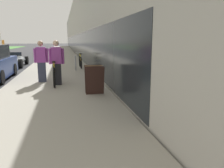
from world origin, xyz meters
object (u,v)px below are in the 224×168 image
object	(u,v)px
person_rider	(57,63)
sandwich_board_sign	(94,79)
bike_rack_hoop	(75,61)
cruiser_bike_nearest	(80,62)
tandem_bicycle	(55,73)
vintage_roadster_curbside	(12,61)
person_bystander	(41,61)

from	to	relation	value
person_rider	sandwich_board_sign	world-z (taller)	person_rider
bike_rack_hoop	sandwich_board_sign	world-z (taller)	sandwich_board_sign
bike_rack_hoop	cruiser_bike_nearest	xyz separation A→B (m)	(0.35, 1.02, -0.14)
cruiser_bike_nearest	tandem_bicycle	bearing A→B (deg)	-106.13
person_rider	cruiser_bike_nearest	distance (m)	5.15
vintage_roadster_curbside	cruiser_bike_nearest	bearing A→B (deg)	-30.96
person_rider	sandwich_board_sign	size ratio (longest dim) A/B	1.85
person_rider	person_bystander	world-z (taller)	person_rider
person_bystander	vintage_roadster_curbside	size ratio (longest dim) A/B	0.38
cruiser_bike_nearest	vintage_roadster_curbside	world-z (taller)	cruiser_bike_nearest
tandem_bicycle	vintage_roadster_curbside	size ratio (longest dim) A/B	0.58
sandwich_board_sign	person_rider	bearing A→B (deg)	124.57
bike_rack_hoop	person_bystander	bearing A→B (deg)	-115.29
tandem_bicycle	bike_rack_hoop	distance (m)	3.79
person_rider	cruiser_bike_nearest	size ratio (longest dim) A/B	0.95
cruiser_bike_nearest	sandwich_board_sign	distance (m)	6.67
person_bystander	cruiser_bike_nearest	bearing A→B (deg)	66.19
bike_rack_hoop	cruiser_bike_nearest	size ratio (longest dim) A/B	0.48
tandem_bicycle	sandwich_board_sign	bearing A→B (deg)	-57.71
person_rider	vintage_roadster_curbside	xyz separation A→B (m)	(-3.22, 7.65, -0.55)
tandem_bicycle	vintage_roadster_curbside	xyz separation A→B (m)	(-3.12, 7.35, -0.10)
person_rider	person_bystander	distance (m)	0.96
tandem_bicycle	person_rider	bearing A→B (deg)	-72.61
cruiser_bike_nearest	vintage_roadster_curbside	xyz separation A→B (m)	(-4.47, 2.68, -0.09)
person_rider	cruiser_bike_nearest	world-z (taller)	person_rider
cruiser_bike_nearest	person_rider	bearing A→B (deg)	-104.16
bike_rack_hoop	vintage_roadster_curbside	xyz separation A→B (m)	(-4.12, 3.70, -0.22)
person_bystander	bike_rack_hoop	distance (m)	3.58
tandem_bicycle	bike_rack_hoop	size ratio (longest dim) A/B	2.92
vintage_roadster_curbside	sandwich_board_sign	bearing A→B (deg)	-64.87
person_rider	sandwich_board_sign	distance (m)	2.10
person_bystander	sandwich_board_sign	size ratio (longest dim) A/B	1.82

